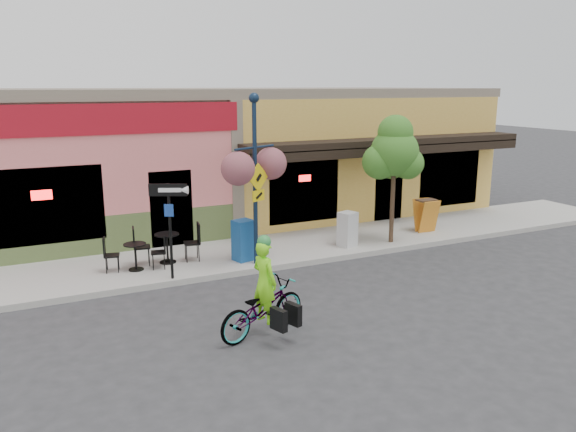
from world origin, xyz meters
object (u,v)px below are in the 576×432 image
object	(u,v)px
bicycle	(262,308)
building	(224,152)
newspaper_box_grey	(347,229)
street_tree	(393,179)
one_way_sign	(170,232)
lamp_post	(255,181)
newspaper_box_blue	(243,240)
cyclist_rider	(265,294)

from	to	relation	value
bicycle	building	bearing A→B (deg)	-33.57
newspaper_box_grey	street_tree	distance (m)	1.94
building	newspaper_box_grey	bearing A→B (deg)	-76.87
one_way_sign	lamp_post	bearing A→B (deg)	30.39
building	one_way_sign	bearing A→B (deg)	-118.48
newspaper_box_blue	one_way_sign	bearing A→B (deg)	-177.71
cyclist_rider	lamp_post	world-z (taller)	lamp_post
cyclist_rider	lamp_post	size ratio (longest dim) A/B	0.37
one_way_sign	newspaper_box_grey	world-z (taller)	one_way_sign
cyclist_rider	newspaper_box_grey	xyz separation A→B (m)	(4.27, 4.00, -0.15)
bicycle	newspaper_box_grey	size ratio (longest dim) A/B	2.01
lamp_post	newspaper_box_grey	distance (m)	3.40
lamp_post	newspaper_box_grey	size ratio (longest dim) A/B	4.38
lamp_post	newspaper_box_blue	size ratio (longest dim) A/B	4.02
newspaper_box_blue	cyclist_rider	bearing A→B (deg)	-120.12
building	lamp_post	bearing A→B (deg)	-102.63
bicycle	newspaper_box_grey	xyz separation A→B (m)	(4.32, 4.00, 0.12)
cyclist_rider	newspaper_box_grey	size ratio (longest dim) A/B	1.61
one_way_sign	bicycle	bearing A→B (deg)	-51.28
lamp_post	newspaper_box_grey	world-z (taller)	lamp_post
cyclist_rider	newspaper_box_blue	world-z (taller)	cyclist_rider
cyclist_rider	street_tree	world-z (taller)	street_tree
one_way_sign	street_tree	bearing A→B (deg)	28.06
cyclist_rider	lamp_post	bearing A→B (deg)	-37.99
bicycle	cyclist_rider	world-z (taller)	cyclist_rider
cyclist_rider	one_way_sign	bearing A→B (deg)	-3.17
one_way_sign	cyclist_rider	bearing A→B (deg)	-50.50
building	one_way_sign	world-z (taller)	building
building	bicycle	xyz separation A→B (m)	(-2.86, -10.27, -1.73)
lamp_post	one_way_sign	world-z (taller)	lamp_post
cyclist_rider	one_way_sign	world-z (taller)	one_way_sign
bicycle	one_way_sign	world-z (taller)	one_way_sign
lamp_post	street_tree	xyz separation A→B (m)	(4.32, 0.17, -0.29)
bicycle	one_way_sign	xyz separation A→B (m)	(-0.86, 3.42, 0.77)
newspaper_box_blue	newspaper_box_grey	bearing A→B (deg)	-14.99
newspaper_box_blue	street_tree	bearing A→B (deg)	-17.27
bicycle	lamp_post	xyz separation A→B (m)	(1.38, 3.65, 1.78)
building	newspaper_box_blue	size ratio (longest dim) A/B	17.00
cyclist_rider	newspaper_box_blue	size ratio (longest dim) A/B	1.48
building	cyclist_rider	size ratio (longest dim) A/B	11.51
bicycle	newspaper_box_grey	world-z (taller)	newspaper_box_grey
one_way_sign	newspaper_box_blue	distance (m)	2.21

